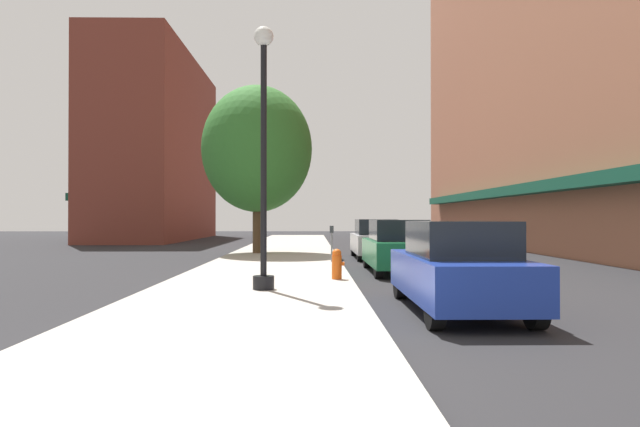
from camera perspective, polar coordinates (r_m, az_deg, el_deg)
ground_plane at (r=23.98m, az=5.55°, el=-4.58°), size 90.00×90.00×0.00m
sidewalk_slab at (r=24.87m, az=-3.94°, el=-4.29°), size 4.80×50.00×0.12m
building_right_brick at (r=32.78m, az=25.27°, el=18.85°), size 6.80×40.00×25.13m
building_far_background at (r=44.86m, az=-16.93°, el=6.53°), size 6.80×18.00×14.37m
lamppost at (r=12.13m, az=-6.03°, el=6.56°), size 0.48×0.48×5.90m
fire_hydrant at (r=14.02m, az=1.81°, el=-5.38°), size 0.33×0.26×0.79m
parking_meter_near at (r=19.48m, az=1.25°, el=-2.73°), size 0.14×0.09×1.31m
tree_near at (r=24.71m, az=-6.72°, el=6.82°), size 5.01×5.01×7.63m
car_blue at (r=10.13m, az=14.45°, el=-5.61°), size 1.80×4.30×1.66m
car_green at (r=16.91m, az=8.23°, el=-3.55°), size 1.80×4.30×1.66m
car_silver at (r=22.72m, az=5.89°, el=-2.76°), size 1.80×4.30×1.66m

